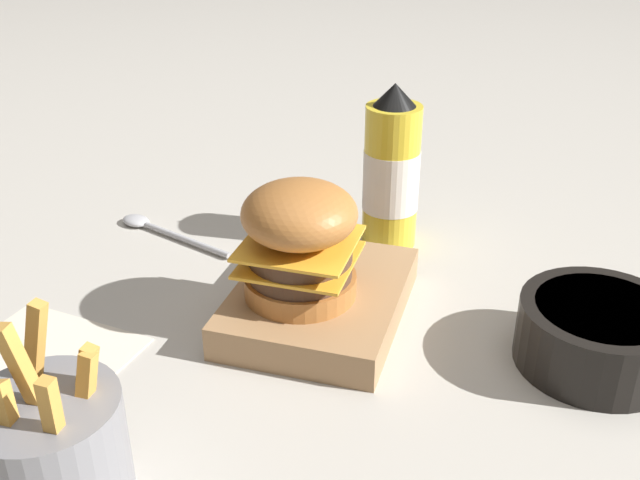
{
  "coord_description": "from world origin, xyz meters",
  "views": [
    {
      "loc": [
        -0.64,
        -0.13,
        0.41
      ],
      "look_at": [
        -0.04,
        0.05,
        0.08
      ],
      "focal_mm": 42.0,
      "sensor_mm": 36.0,
      "label": 1
    }
  ],
  "objects_px": {
    "serving_board": "(320,300)",
    "side_bowl": "(598,333)",
    "burger": "(300,240)",
    "ketchup_bottle": "(391,173)",
    "spoon": "(155,228)",
    "fries_basket": "(51,447)"
  },
  "relations": [
    {
      "from": "serving_board",
      "to": "spoon",
      "type": "height_order",
      "value": "serving_board"
    },
    {
      "from": "ketchup_bottle",
      "to": "burger",
      "type": "bearing_deg",
      "value": 166.54
    },
    {
      "from": "fries_basket",
      "to": "spoon",
      "type": "relative_size",
      "value": 0.87
    },
    {
      "from": "burger",
      "to": "fries_basket",
      "type": "distance_m",
      "value": 0.28
    },
    {
      "from": "serving_board",
      "to": "burger",
      "type": "xyz_separation_m",
      "value": [
        -0.02,
        0.01,
        0.07
      ]
    },
    {
      "from": "fries_basket",
      "to": "spoon",
      "type": "height_order",
      "value": "fries_basket"
    },
    {
      "from": "fries_basket",
      "to": "ketchup_bottle",
      "type": "bearing_deg",
      "value": -17.83
    },
    {
      "from": "burger",
      "to": "ketchup_bottle",
      "type": "xyz_separation_m",
      "value": [
        0.19,
        -0.05,
        -0.0
      ]
    },
    {
      "from": "ketchup_bottle",
      "to": "side_bowl",
      "type": "distance_m",
      "value": 0.29
    },
    {
      "from": "ketchup_bottle",
      "to": "fries_basket",
      "type": "relative_size",
      "value": 1.3
    },
    {
      "from": "burger",
      "to": "spoon",
      "type": "distance_m",
      "value": 0.28
    },
    {
      "from": "serving_board",
      "to": "spoon",
      "type": "distance_m",
      "value": 0.27
    },
    {
      "from": "serving_board",
      "to": "fries_basket",
      "type": "height_order",
      "value": "fries_basket"
    },
    {
      "from": "fries_basket",
      "to": "side_bowl",
      "type": "relative_size",
      "value": 1.03
    },
    {
      "from": "serving_board",
      "to": "ketchup_bottle",
      "type": "bearing_deg",
      "value": -10.5
    },
    {
      "from": "fries_basket",
      "to": "burger",
      "type": "bearing_deg",
      "value": -20.95
    },
    {
      "from": "serving_board",
      "to": "burger",
      "type": "distance_m",
      "value": 0.08
    },
    {
      "from": "fries_basket",
      "to": "spoon",
      "type": "distance_m",
      "value": 0.41
    },
    {
      "from": "spoon",
      "to": "side_bowl",
      "type": "bearing_deg",
      "value": -174.44
    },
    {
      "from": "ketchup_bottle",
      "to": "side_bowl",
      "type": "bearing_deg",
      "value": -127.65
    },
    {
      "from": "fries_basket",
      "to": "side_bowl",
      "type": "distance_m",
      "value": 0.46
    },
    {
      "from": "serving_board",
      "to": "side_bowl",
      "type": "relative_size",
      "value": 1.44
    }
  ]
}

